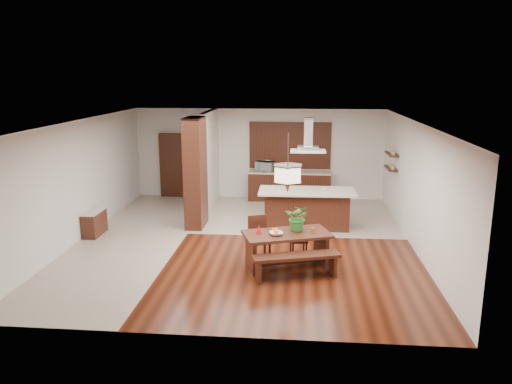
# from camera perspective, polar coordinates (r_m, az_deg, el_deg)

# --- Properties ---
(room_shell) EXTENTS (9.00, 9.04, 2.92)m
(room_shell) POSITION_cam_1_polar(r_m,az_deg,el_deg) (11.66, -1.47, 3.91)
(room_shell) COLOR #341409
(room_shell) RESTS_ON ground
(tile_hallway) EXTENTS (2.50, 9.00, 0.01)m
(tile_hallway) POSITION_cam_1_polar(r_m,az_deg,el_deg) (12.76, -13.83, -5.17)
(tile_hallway) COLOR #B9AA9A
(tile_hallway) RESTS_ON ground
(tile_kitchen) EXTENTS (5.50, 4.00, 0.01)m
(tile_kitchen) POSITION_cam_1_polar(r_m,az_deg,el_deg) (14.48, 4.62, -2.60)
(tile_kitchen) COLOR #B9AA9A
(tile_kitchen) RESTS_ON ground
(soffit_band) EXTENTS (8.00, 9.00, 0.02)m
(soffit_band) POSITION_cam_1_polar(r_m,az_deg,el_deg) (11.56, -1.50, 7.94)
(soffit_band) COLOR #381A0E
(soffit_band) RESTS_ON room_shell
(partition_pier) EXTENTS (0.45, 1.00, 2.90)m
(partition_pier) POSITION_cam_1_polar(r_m,az_deg,el_deg) (13.16, -6.93, 2.19)
(partition_pier) COLOR black
(partition_pier) RESTS_ON ground
(partition_stub) EXTENTS (0.18, 2.40, 2.90)m
(partition_stub) POSITION_cam_1_polar(r_m,az_deg,el_deg) (15.19, -5.31, 3.72)
(partition_stub) COLOR silver
(partition_stub) RESTS_ON ground
(hallway_console) EXTENTS (0.37, 0.88, 0.63)m
(hallway_console) POSITION_cam_1_polar(r_m,az_deg,el_deg) (13.22, -17.99, -3.39)
(hallway_console) COLOR black
(hallway_console) RESTS_ON ground
(hallway_doorway) EXTENTS (1.10, 0.20, 2.10)m
(hallway_doorway) POSITION_cam_1_polar(r_m,az_deg,el_deg) (16.59, -9.04, 3.02)
(hallway_doorway) COLOR black
(hallway_doorway) RESTS_ON ground
(rear_counter) EXTENTS (2.60, 0.62, 0.95)m
(rear_counter) POSITION_cam_1_polar(r_m,az_deg,el_deg) (16.02, 3.82, 0.70)
(rear_counter) COLOR black
(rear_counter) RESTS_ON ground
(kitchen_window) EXTENTS (2.60, 0.08, 1.50)m
(kitchen_window) POSITION_cam_1_polar(r_m,az_deg,el_deg) (16.05, 3.91, 5.34)
(kitchen_window) COLOR #96622D
(kitchen_window) RESTS_ON room_shell
(shelf_lower) EXTENTS (0.26, 0.90, 0.04)m
(shelf_lower) POSITION_cam_1_polar(r_m,az_deg,el_deg) (14.49, 15.15, 2.65)
(shelf_lower) COLOR black
(shelf_lower) RESTS_ON room_shell
(shelf_upper) EXTENTS (0.26, 0.90, 0.04)m
(shelf_upper) POSITION_cam_1_polar(r_m,az_deg,el_deg) (14.43, 15.25, 4.21)
(shelf_upper) COLOR black
(shelf_upper) RESTS_ON room_shell
(dining_table) EXTENTS (1.97, 1.42, 0.74)m
(dining_table) POSITION_cam_1_polar(r_m,az_deg,el_deg) (10.51, 3.54, -5.70)
(dining_table) COLOR black
(dining_table) RESTS_ON ground
(dining_bench) EXTENTS (1.79, 0.85, 0.49)m
(dining_bench) POSITION_cam_1_polar(r_m,az_deg,el_deg) (10.04, 4.61, -8.46)
(dining_bench) COLOR black
(dining_bench) RESTS_ON ground
(dining_chair_left) EXTENTS (0.55, 0.55, 0.95)m
(dining_chair_left) POSITION_cam_1_polar(r_m,az_deg,el_deg) (10.91, 0.44, -5.33)
(dining_chair_left) COLOR black
(dining_chair_left) RESTS_ON ground
(dining_chair_right) EXTENTS (0.43, 0.43, 0.84)m
(dining_chair_right) POSITION_cam_1_polar(r_m,az_deg,el_deg) (11.17, 4.89, -5.24)
(dining_chair_right) COLOR black
(dining_chair_right) RESTS_ON ground
(pendant_lantern) EXTENTS (0.64, 0.64, 1.31)m
(pendant_lantern) POSITION_cam_1_polar(r_m,az_deg,el_deg) (10.09, 3.67, 3.47)
(pendant_lantern) COLOR beige
(pendant_lantern) RESTS_ON room_shell
(foliage_plant) EXTENTS (0.61, 0.56, 0.57)m
(foliage_plant) POSITION_cam_1_polar(r_m,az_deg,el_deg) (10.52, 4.84, -2.94)
(foliage_plant) COLOR #297C2E
(foliage_plant) RESTS_ON dining_table
(fruit_bowl) EXTENTS (0.34, 0.34, 0.07)m
(fruit_bowl) POSITION_cam_1_polar(r_m,az_deg,el_deg) (10.29, 2.32, -4.76)
(fruit_bowl) COLOR beige
(fruit_bowl) RESTS_ON dining_table
(napkin_cone) EXTENTS (0.16, 0.16, 0.20)m
(napkin_cone) POSITION_cam_1_polar(r_m,az_deg,el_deg) (10.35, 0.33, -4.27)
(napkin_cone) COLOR #AE0C1C
(napkin_cone) RESTS_ON dining_table
(gold_ornament) EXTENTS (0.08, 0.08, 0.11)m
(gold_ornament) POSITION_cam_1_polar(r_m,az_deg,el_deg) (10.48, 6.55, -4.38)
(gold_ornament) COLOR gold
(gold_ornament) RESTS_ON dining_table
(kitchen_island) EXTENTS (2.51, 1.12, 1.03)m
(kitchen_island) POSITION_cam_1_polar(r_m,az_deg,el_deg) (13.18, 5.80, -1.88)
(kitchen_island) COLOR black
(kitchen_island) RESTS_ON ground
(range_hood) EXTENTS (0.90, 0.55, 0.87)m
(range_hood) POSITION_cam_1_polar(r_m,az_deg,el_deg) (12.82, 6.00, 6.52)
(range_hood) COLOR silver
(range_hood) RESTS_ON room_shell
(island_cup) EXTENTS (0.12, 0.12, 0.09)m
(island_cup) POSITION_cam_1_polar(r_m,az_deg,el_deg) (12.96, 7.76, 0.29)
(island_cup) COLOR silver
(island_cup) RESTS_ON kitchen_island
(microwave) EXTENTS (0.67, 0.55, 0.32)m
(microwave) POSITION_cam_1_polar(r_m,az_deg,el_deg) (15.90, 1.06, 2.96)
(microwave) COLOR silver
(microwave) RESTS_ON rear_counter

